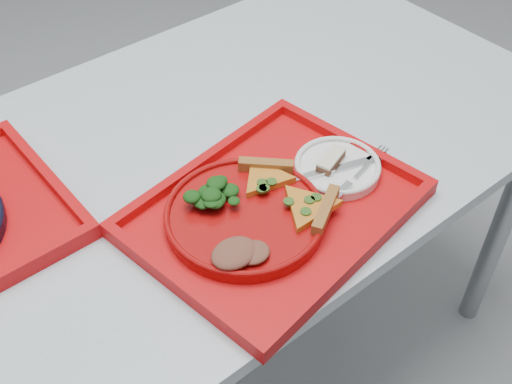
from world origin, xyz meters
TOP-DOWN VIEW (x-y plane):
  - ground at (0.00, 0.00)m, footprint 10.00×10.00m
  - table at (0.00, 0.00)m, footprint 1.60×0.80m
  - tray_main at (0.07, -0.21)m, footprint 0.50×0.41m
  - dinner_plate at (0.01, -0.20)m, footprint 0.26×0.26m
  - side_plate at (0.21, -0.21)m, footprint 0.15×0.15m
  - pizza_slice_a at (0.10, -0.26)m, footprint 0.14×0.15m
  - pizza_slice_b at (0.09, -0.16)m, footprint 0.14×0.14m
  - salad_heap at (-0.02, -0.15)m, footprint 0.08×0.07m
  - meat_portion at (-0.06, -0.26)m, footprint 0.07×0.06m
  - dessert_bar at (0.21, -0.20)m, footprint 0.07×0.05m
  - knife at (0.21, -0.22)m, footprint 0.18×0.07m
  - fork at (0.21, -0.25)m, footprint 0.19×0.06m

SIDE VIEW (x-z plane):
  - ground at x=0.00m, z-range 0.00..0.00m
  - table at x=0.00m, z-range 0.30..1.05m
  - tray_main at x=0.07m, z-range 0.75..0.76m
  - side_plate at x=0.21m, z-range 0.76..0.78m
  - dinner_plate at x=0.01m, z-range 0.76..0.78m
  - knife at x=0.21m, z-range 0.78..0.78m
  - fork at x=0.21m, z-range 0.78..0.78m
  - dessert_bar at x=0.21m, z-range 0.78..0.79m
  - pizza_slice_a at x=0.10m, z-range 0.78..0.80m
  - pizza_slice_b at x=0.09m, z-range 0.78..0.80m
  - meat_portion at x=-0.06m, z-range 0.78..0.80m
  - salad_heap at x=-0.02m, z-range 0.78..0.82m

